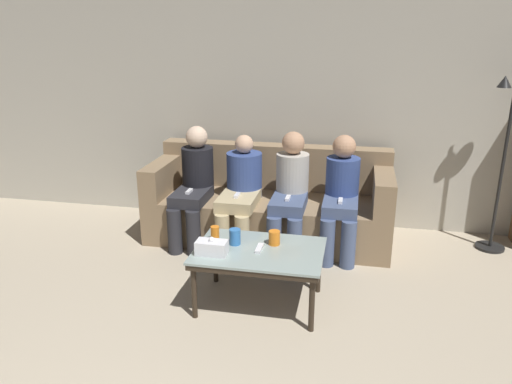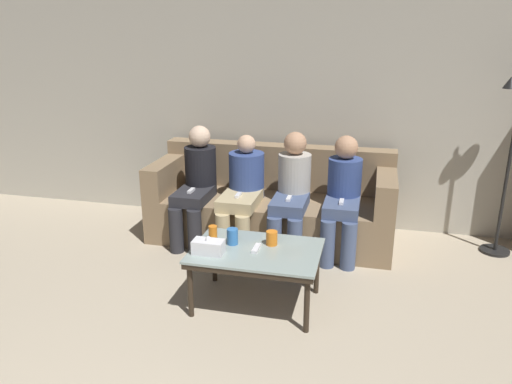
# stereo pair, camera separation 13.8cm
# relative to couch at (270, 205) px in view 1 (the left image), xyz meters

# --- Properties ---
(wall_back) EXTENTS (12.00, 0.06, 2.60)m
(wall_back) POSITION_rel_couch_xyz_m (0.00, 0.50, 0.98)
(wall_back) COLOR #B7B2A3
(wall_back) RESTS_ON ground_plane
(couch) EXTENTS (2.29, 0.86, 0.86)m
(couch) POSITION_rel_couch_xyz_m (0.00, 0.00, 0.00)
(couch) COLOR #897051
(couch) RESTS_ON ground_plane
(coffee_table) EXTENTS (0.93, 0.64, 0.45)m
(coffee_table) POSITION_rel_couch_xyz_m (0.15, -1.28, 0.08)
(coffee_table) COLOR #8C9E99
(coffee_table) RESTS_ON ground_plane
(cup_near_left) EXTENTS (0.08, 0.08, 0.11)m
(cup_near_left) POSITION_rel_couch_xyz_m (0.24, -1.17, 0.18)
(cup_near_left) COLOR orange
(cup_near_left) RESTS_ON coffee_table
(cup_near_right) EXTENTS (0.06, 0.06, 0.12)m
(cup_near_right) POSITION_rel_couch_xyz_m (-0.20, -1.20, 0.18)
(cup_near_right) COLOR orange
(cup_near_right) RESTS_ON coffee_table
(cup_far_center) EXTENTS (0.08, 0.08, 0.12)m
(cup_far_center) POSITION_rel_couch_xyz_m (-0.04, -1.23, 0.19)
(cup_far_center) COLOR #3372BF
(cup_far_center) RESTS_ON coffee_table
(tissue_box) EXTENTS (0.22, 0.12, 0.13)m
(tissue_box) POSITION_rel_couch_xyz_m (-0.16, -1.42, 0.18)
(tissue_box) COLOR white
(tissue_box) RESTS_ON coffee_table
(game_remote) EXTENTS (0.04, 0.15, 0.02)m
(game_remote) POSITION_rel_couch_xyz_m (0.15, -1.28, 0.14)
(game_remote) COLOR white
(game_remote) RESTS_ON coffee_table
(standing_lamp) EXTENTS (0.31, 0.26, 1.79)m
(standing_lamp) POSITION_rel_couch_xyz_m (2.09, 0.13, 0.78)
(standing_lamp) COLOR black
(standing_lamp) RESTS_ON ground_plane
(seated_person_left_end) EXTENTS (0.31, 0.67, 1.09)m
(seated_person_left_end) POSITION_rel_couch_xyz_m (-0.69, -0.23, 0.26)
(seated_person_left_end) COLOR #28282D
(seated_person_left_end) RESTS_ON ground_plane
(seated_person_mid_left) EXTENTS (0.33, 0.72, 1.03)m
(seated_person_mid_left) POSITION_rel_couch_xyz_m (-0.23, -0.24, 0.23)
(seated_person_mid_left) COLOR tan
(seated_person_mid_left) RESTS_ON ground_plane
(seated_person_mid_right) EXTENTS (0.31, 0.68, 1.08)m
(seated_person_mid_right) POSITION_rel_couch_xyz_m (0.23, -0.24, 0.25)
(seated_person_mid_right) COLOR #47567A
(seated_person_mid_right) RESTS_ON ground_plane
(seated_person_right_end) EXTENTS (0.31, 0.64, 1.07)m
(seated_person_right_end) POSITION_rel_couch_xyz_m (0.69, -0.23, 0.25)
(seated_person_right_end) COLOR #47567A
(seated_person_right_end) RESTS_ON ground_plane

